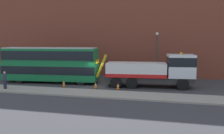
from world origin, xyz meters
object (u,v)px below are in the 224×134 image
(traffic_cone_near_truck, at_px, (118,86))
(traffic_cone_midway, at_px, (96,85))
(double_decker_bus, at_px, (50,63))
(pedestrian_onlooker, at_px, (5,80))
(street_lamp, at_px, (157,52))
(traffic_cone_near_bus, at_px, (64,84))
(recovery_tow_truck, at_px, (153,70))

(traffic_cone_near_truck, bearing_deg, traffic_cone_midway, -178.12)
(double_decker_bus, bearing_deg, pedestrian_onlooker, -119.81)
(street_lamp, bearing_deg, traffic_cone_near_bus, -142.85)
(double_decker_bus, xyz_separation_m, traffic_cone_midway, (6.08, -2.16, -1.89))
(recovery_tow_truck, height_order, pedestrian_onlooker, recovery_tow_truck)
(double_decker_bus, distance_m, pedestrian_onlooker, 5.56)
(traffic_cone_midway, bearing_deg, pedestrian_onlooker, -161.76)
(double_decker_bus, xyz_separation_m, traffic_cone_near_bus, (2.54, -2.02, -1.89))
(double_decker_bus, bearing_deg, recovery_tow_truck, -4.65)
(traffic_cone_midway, relative_size, traffic_cone_near_truck, 1.00)
(traffic_cone_near_bus, xyz_separation_m, street_lamp, (9.23, 6.99, 3.13))
(pedestrian_onlooker, bearing_deg, traffic_cone_near_truck, -15.48)
(recovery_tow_truck, height_order, traffic_cone_near_truck, recovery_tow_truck)
(traffic_cone_near_truck, height_order, street_lamp, street_lamp)
(pedestrian_onlooker, bearing_deg, street_lamp, 4.77)
(recovery_tow_truck, bearing_deg, double_decker_bus, 175.35)
(pedestrian_onlooker, xyz_separation_m, street_lamp, (14.05, 9.89, 2.49))
(recovery_tow_truck, distance_m, traffic_cone_near_bus, 9.48)
(traffic_cone_near_bus, relative_size, traffic_cone_midway, 1.00)
(recovery_tow_truck, height_order, traffic_cone_near_bus, recovery_tow_truck)
(traffic_cone_near_bus, height_order, traffic_cone_near_truck, same)
(traffic_cone_midway, bearing_deg, street_lamp, 51.43)
(double_decker_bus, xyz_separation_m, pedestrian_onlooker, (-2.29, -4.91, -1.25))
(traffic_cone_near_bus, distance_m, street_lamp, 11.99)
(street_lamp, bearing_deg, double_decker_bus, -157.08)
(traffic_cone_near_truck, bearing_deg, recovery_tow_truck, 32.62)
(street_lamp, bearing_deg, recovery_tow_truck, -90.99)
(pedestrian_onlooker, height_order, traffic_cone_near_bus, pedestrian_onlooker)
(traffic_cone_midway, bearing_deg, traffic_cone_near_bus, 177.76)
(recovery_tow_truck, distance_m, street_lamp, 5.22)
(pedestrian_onlooker, relative_size, street_lamp, 0.29)
(pedestrian_onlooker, bearing_deg, double_decker_bus, 34.67)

